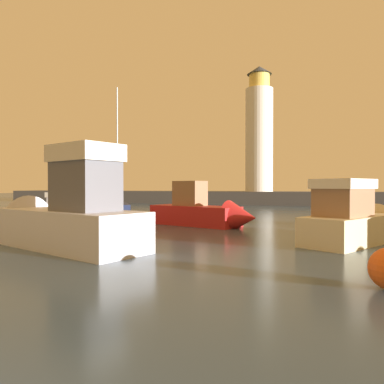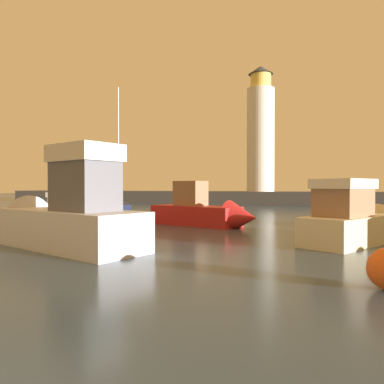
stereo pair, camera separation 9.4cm
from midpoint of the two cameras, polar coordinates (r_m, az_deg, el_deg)
ground_plane at (r=26.58m, az=9.69°, el=-4.48°), size 220.00×220.00×0.00m
breakwater at (r=51.67m, az=14.13°, el=-0.93°), size 87.73×6.03×1.79m
lighthouse at (r=52.60m, az=10.30°, el=9.07°), size 3.77×3.77×17.37m
motorboat_0 at (r=16.31m, az=-20.46°, el=-3.61°), size 9.29×5.31×4.42m
motorboat_2 at (r=18.04m, az=24.41°, el=-4.07°), size 5.29×7.11×3.09m
motorboat_3 at (r=23.01m, az=2.00°, el=-3.17°), size 7.64×4.35×3.12m
motorboat_5 at (r=24.35m, az=-16.39°, el=-3.47°), size 6.03×2.33×2.47m
sailboat_moored at (r=34.00m, az=-11.60°, el=-2.40°), size 5.33×6.86×11.23m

